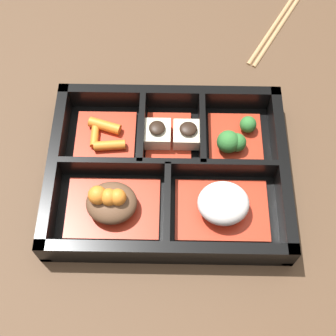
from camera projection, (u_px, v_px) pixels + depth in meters
name	position (u px, v px, depth m)	size (l,w,h in m)	color
ground_plane	(168.00, 177.00, 0.63)	(3.00, 3.00, 0.00)	#4C3523
bento_base	(168.00, 175.00, 0.63)	(0.31, 0.24, 0.01)	black
bento_rim	(168.00, 168.00, 0.62)	(0.31, 0.24, 0.04)	black
bowl_rice	(223.00, 205.00, 0.58)	(0.12, 0.08, 0.04)	#B22D19
bowl_stew	(111.00, 203.00, 0.58)	(0.12, 0.08, 0.05)	#B22D19
bowl_greens	(235.00, 139.00, 0.64)	(0.07, 0.09, 0.04)	#B22D19
bowl_tofu	(173.00, 135.00, 0.64)	(0.08, 0.09, 0.04)	#B22D19
bowl_carrots	(105.00, 137.00, 0.65)	(0.08, 0.09, 0.02)	#B22D19
chopsticks	(283.00, 17.00, 0.77)	(0.13, 0.21, 0.01)	#A87F51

